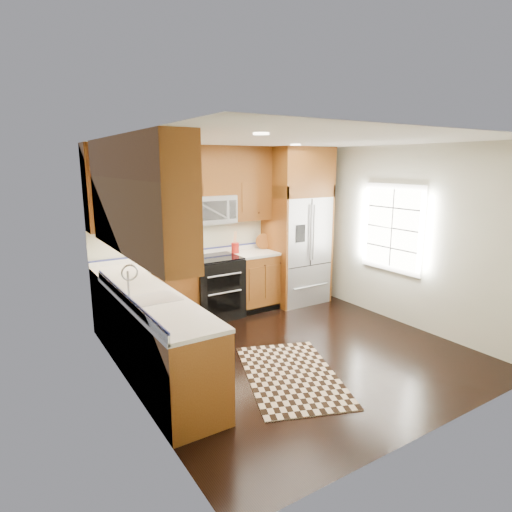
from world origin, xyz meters
TOP-DOWN VIEW (x-y plane):
  - ground at (0.00, 0.00)m, footprint 4.00×4.00m
  - wall_back at (0.00, 2.00)m, footprint 4.00×0.02m
  - wall_left at (-2.00, 0.00)m, footprint 0.02×4.00m
  - wall_right at (2.00, 0.00)m, footprint 0.02×4.00m
  - window at (1.98, 0.20)m, footprint 0.04×1.10m
  - base_cabinets at (-1.23, 0.90)m, footprint 2.85×3.00m
  - countertop at (-1.09, 1.01)m, footprint 2.86×3.01m
  - upper_cabinets at (-1.15, 1.09)m, footprint 2.85×3.00m
  - range at (-0.25, 1.67)m, footprint 0.76×0.67m
  - microwave at (-0.25, 1.80)m, footprint 0.76×0.40m
  - refrigerator at (1.30, 1.63)m, footprint 0.98×0.75m
  - sink_faucet at (-1.73, 0.23)m, footprint 0.54×0.44m
  - rug at (-0.40, -0.51)m, footprint 1.50×1.88m
  - knife_block at (-1.02, 1.86)m, footprint 0.10×0.13m
  - utensil_crock at (0.19, 1.79)m, footprint 0.13×0.13m
  - cutting_board at (0.75, 1.83)m, footprint 0.33×0.33m

SIDE VIEW (x-z plane):
  - ground at x=0.00m, z-range 0.00..0.00m
  - rug at x=-0.40m, z-range 0.00..0.01m
  - base_cabinets at x=-1.23m, z-range 0.00..0.90m
  - range at x=-0.25m, z-range 0.00..0.94m
  - countertop at x=-1.09m, z-range 0.90..0.94m
  - cutting_board at x=0.75m, z-range 0.94..0.96m
  - sink_faucet at x=-1.73m, z-range 0.81..1.18m
  - knife_block at x=-1.02m, z-range 0.92..1.16m
  - utensil_crock at x=0.19m, z-range 0.89..1.23m
  - wall_back at x=0.00m, z-range 0.00..2.60m
  - wall_left at x=-2.00m, z-range 0.00..2.60m
  - wall_right at x=2.00m, z-range 0.00..2.60m
  - refrigerator at x=1.30m, z-range 0.00..2.60m
  - window at x=1.98m, z-range 0.75..2.05m
  - microwave at x=-0.25m, z-range 1.45..1.87m
  - upper_cabinets at x=-1.15m, z-range 1.45..2.60m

